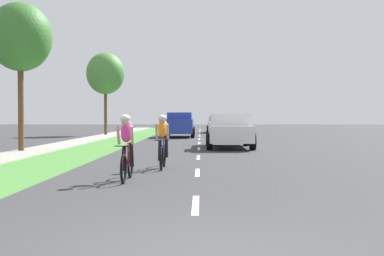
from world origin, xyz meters
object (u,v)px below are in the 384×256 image
street_tree_far (105,74)px  sedan_silver (218,124)px  pickup_white (229,131)px  suv_blue (180,124)px  street_tree_near (20,38)px  cyclist_lead (127,147)px  cyclist_trailing (163,141)px

street_tree_far → sedan_silver: bearing=32.4°
pickup_white → sedan_silver: 20.49m
suv_blue → sedan_silver: bearing=71.0°
street_tree_near → cyclist_lead: bearing=-56.3°
cyclist_trailing → pickup_white: pickup_white is taller
cyclist_trailing → suv_blue: 20.64m
cyclist_lead → cyclist_trailing: (0.65, 2.59, 0.00)m
sedan_silver → street_tree_near: street_tree_near is taller
pickup_white → sedan_silver: bearing=89.5°
cyclist_trailing → sedan_silver: cyclist_trailing is taller
cyclist_lead → street_tree_near: size_ratio=0.27×
suv_blue → sedan_silver: (3.06, 8.92, -0.18)m
street_tree_near → sedan_silver: bearing=68.1°
street_tree_near → suv_blue: bearing=66.4°
street_tree_near → street_tree_far: (0.14, 17.36, 0.01)m
cyclist_trailing → street_tree_near: street_tree_near is taller
pickup_white → sedan_silver: pickup_white is taller
sedan_silver → street_tree_near: (-9.29, -23.15, 4.13)m
pickup_white → street_tree_near: 10.34m
suv_blue → cyclist_lead: bearing=-90.6°
cyclist_trailing → suv_blue: bearing=91.1°
suv_blue → street_tree_far: bearing=152.8°
cyclist_lead → street_tree_far: street_tree_far is taller
street_tree_near → street_tree_far: bearing=89.5°
cyclist_trailing → suv_blue: size_ratio=0.37×
suv_blue → sedan_silver: size_ratio=1.09×
cyclist_trailing → sedan_silver: 29.67m
street_tree_near → street_tree_far: size_ratio=0.97×
sedan_silver → street_tree_far: 11.59m
pickup_white → sedan_silver: (0.16, 20.49, -0.06)m
cyclist_lead → suv_blue: size_ratio=0.37×
pickup_white → street_tree_near: size_ratio=0.80×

